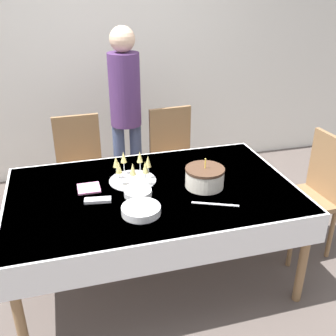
{
  "coord_description": "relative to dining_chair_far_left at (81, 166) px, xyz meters",
  "views": [
    {
      "loc": [
        -0.53,
        -2.29,
        2.02
      ],
      "look_at": [
        0.12,
        0.05,
        0.85
      ],
      "focal_mm": 42.0,
      "sensor_mm": 36.0,
      "label": 1
    }
  ],
  "objects": [
    {
      "name": "wall_back",
      "position": [
        0.43,
        1.01,
        0.81
      ],
      "size": [
        8.0,
        0.05,
        2.7
      ],
      "color": "silver",
      "rests_on": "ground_plane"
    },
    {
      "name": "plate_stack_dessert",
      "position": [
        0.32,
        -0.98,
        0.22
      ],
      "size": [
        0.18,
        0.18,
        0.04
      ],
      "color": "white",
      "rests_on": "dining_table"
    },
    {
      "name": "ground_plane",
      "position": [
        0.43,
        -0.92,
        -0.54
      ],
      "size": [
        12.0,
        12.0,
        0.0
      ],
      "primitive_type": "plane",
      "color": "#564C47"
    },
    {
      "name": "plate_stack_main",
      "position": [
        0.29,
        -1.2,
        0.22
      ],
      "size": [
        0.24,
        0.24,
        0.05
      ],
      "color": "white",
      "rests_on": "dining_table"
    },
    {
      "name": "birthday_cake",
      "position": [
        0.79,
        -0.98,
        0.27
      ],
      "size": [
        0.27,
        0.27,
        0.21
      ],
      "color": "silver",
      "rests_on": "dining_table"
    },
    {
      "name": "dining_table",
      "position": [
        0.43,
        -0.92,
        0.1
      ],
      "size": [
        1.94,
        1.2,
        0.73
      ],
      "color": "white",
      "rests_on": "ground_plane"
    },
    {
      "name": "person_standing",
      "position": [
        0.46,
        0.21,
        0.48
      ],
      "size": [
        0.28,
        0.28,
        1.68
      ],
      "color": "#3F4C72",
      "rests_on": "ground_plane"
    },
    {
      "name": "fork_pile",
      "position": [
        0.05,
        -0.99,
        0.21
      ],
      "size": [
        0.18,
        0.08,
        0.02
      ],
      "color": "silver",
      "rests_on": "dining_table"
    },
    {
      "name": "champagne_tray",
      "position": [
        0.33,
        -0.76,
        0.28
      ],
      "size": [
        0.33,
        0.33,
        0.18
      ],
      "color": "silver",
      "rests_on": "dining_table"
    },
    {
      "name": "dining_chair_far_right",
      "position": [
        0.86,
        -0.0,
        0.0
      ],
      "size": [
        0.45,
        0.45,
        0.97
      ],
      "color": "olive",
      "rests_on": "ground_plane"
    },
    {
      "name": "cake_knife",
      "position": [
        0.77,
        -1.23,
        0.2
      ],
      "size": [
        0.28,
        0.14,
        0.0
      ],
      "color": "silver",
      "rests_on": "dining_table"
    },
    {
      "name": "dining_chair_far_left",
      "position": [
        0.0,
        0.0,
        0.0
      ],
      "size": [
        0.43,
        0.43,
        0.97
      ],
      "color": "olive",
      "rests_on": "ground_plane"
    },
    {
      "name": "dining_chair_right_end",
      "position": [
        1.72,
        -0.92,
        0.0
      ],
      "size": [
        0.44,
        0.44,
        0.97
      ],
      "color": "olive",
      "rests_on": "ground_plane"
    },
    {
      "name": "napkin_pile",
      "position": [
        0.01,
        -0.8,
        0.2
      ],
      "size": [
        0.15,
        0.15,
        0.01
      ],
      "color": "pink",
      "rests_on": "dining_table"
    }
  ]
}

